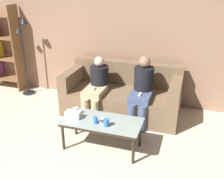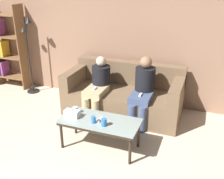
{
  "view_description": "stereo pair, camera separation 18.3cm",
  "coord_description": "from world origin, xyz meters",
  "views": [
    {
      "loc": [
        1.16,
        -1.34,
        2.34
      ],
      "look_at": [
        0.0,
        2.26,
        0.7
      ],
      "focal_mm": 42.0,
      "sensor_mm": 36.0,
      "label": 1
    },
    {
      "loc": [
        1.34,
        -1.28,
        2.34
      ],
      "look_at": [
        0.0,
        2.26,
        0.7
      ],
      "focal_mm": 42.0,
      "sensor_mm": 36.0,
      "label": 2
    }
  ],
  "objects": [
    {
      "name": "seated_person_mid_left",
      "position": [
        0.4,
        2.67,
        0.61
      ],
      "size": [
        0.34,
        0.68,
        1.14
      ],
      "color": "#47567A",
      "rests_on": "ground_plane"
    },
    {
      "name": "wall_back",
      "position": [
        0.0,
        3.43,
        1.3
      ],
      "size": [
        12.0,
        0.06,
        2.6
      ],
      "color": "#9E755B",
      "rests_on": "ground_plane"
    },
    {
      "name": "cup_near_left",
      "position": [
        -0.03,
        1.6,
        0.51
      ],
      "size": [
        0.07,
        0.07,
        0.1
      ],
      "color": "#3372BF",
      "rests_on": "coffee_table"
    },
    {
      "name": "cup_near_right",
      "position": [
        -0.4,
        1.77,
        0.51
      ],
      "size": [
        0.07,
        0.07,
        0.1
      ],
      "color": "silver",
      "rests_on": "coffee_table"
    },
    {
      "name": "game_remote",
      "position": [
        0.03,
        1.69,
        0.47
      ],
      "size": [
        0.04,
        0.15,
        0.02
      ],
      "color": "white",
      "rests_on": "coffee_table"
    },
    {
      "name": "tissue_box",
      "position": [
        -0.39,
        1.65,
        0.51
      ],
      "size": [
        0.22,
        0.12,
        0.13
      ],
      "color": "white",
      "rests_on": "coffee_table"
    },
    {
      "name": "cup_far_center",
      "position": [
        0.14,
        1.58,
        0.51
      ],
      "size": [
        0.08,
        0.08,
        0.11
      ],
      "color": "#3372BF",
      "rests_on": "coffee_table"
    },
    {
      "name": "couch",
      "position": [
        0.0,
        2.88,
        0.33
      ],
      "size": [
        2.07,
        0.96,
        0.88
      ],
      "color": "brown",
      "rests_on": "ground_plane"
    },
    {
      "name": "standing_lamp",
      "position": [
        -2.14,
        3.06,
        0.99
      ],
      "size": [
        0.31,
        0.26,
        1.61
      ],
      "color": "black",
      "rests_on": "ground_plane"
    },
    {
      "name": "seated_person_left_end",
      "position": [
        -0.4,
        2.64,
        0.57
      ],
      "size": [
        0.33,
        0.71,
        1.06
      ],
      "color": "tan",
      "rests_on": "ground_plane"
    },
    {
      "name": "coffee_table",
      "position": [
        0.03,
        1.69,
        0.41
      ],
      "size": [
        1.14,
        0.52,
        0.46
      ],
      "color": "#8C9E99",
      "rests_on": "ground_plane"
    }
  ]
}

